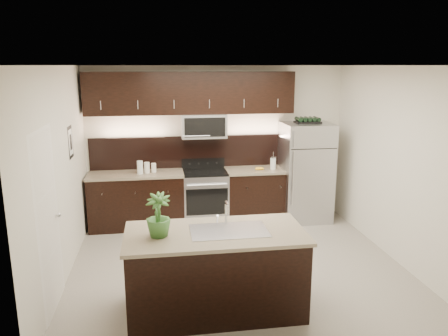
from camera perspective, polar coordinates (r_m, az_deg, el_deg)
ground at (r=6.25m, az=1.61°, el=-12.35°), size 4.50×4.50×0.00m
room_walls at (r=5.67m, az=0.68°, el=3.05°), size 4.52×4.02×2.71m
counter_run at (r=7.59m, az=-4.03°, el=-3.86°), size 3.51×0.65×0.94m
upper_fixtures at (r=7.42m, az=-4.13°, el=8.90°), size 3.49×0.40×1.66m
island at (r=4.98m, az=-1.11°, el=-13.33°), size 1.96×0.96×0.94m
sink_faucet at (r=4.81m, az=0.64°, el=-8.00°), size 0.84×0.50×0.28m
refrigerator at (r=7.83m, az=10.58°, el=-0.52°), size 0.84×0.75×1.73m
wine_rack at (r=7.66m, az=10.87°, el=6.13°), size 0.43×0.26×0.10m
plant at (r=4.64m, az=-8.60°, el=-6.12°), size 0.29×0.29×0.47m
canisters at (r=7.40m, az=-10.25°, el=0.06°), size 0.31×0.16×0.22m
french_press at (r=7.62m, az=6.42°, el=0.68°), size 0.10×0.10×0.29m
bananas at (r=7.54m, az=4.30°, el=-0.07°), size 0.17×0.14×0.05m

